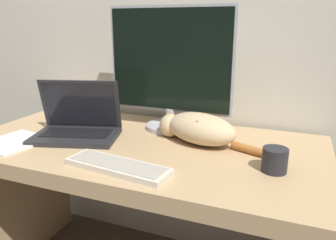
{
  "coord_description": "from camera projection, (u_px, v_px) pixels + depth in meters",
  "views": [
    {
      "loc": [
        0.57,
        -0.76,
        1.21
      ],
      "look_at": [
        0.14,
        0.33,
        0.86
      ],
      "focal_mm": 35.0,
      "sensor_mm": 36.0,
      "label": 1
    }
  ],
  "objects": [
    {
      "name": "wall_back",
      "position": [
        178.0,
        4.0,
        1.57
      ],
      "size": [
        6.4,
        0.06,
        2.6
      ],
      "color": "beige",
      "rests_on": "ground_plane"
    },
    {
      "name": "desk",
      "position": [
        142.0,
        177.0,
        1.39
      ],
      "size": [
        1.46,
        0.74,
        0.74
      ],
      "color": "tan",
      "rests_on": "ground_plane"
    },
    {
      "name": "paper_notepad",
      "position": [
        14.0,
        142.0,
        1.34
      ],
      "size": [
        0.25,
        0.26,
        0.01
      ],
      "color": "white",
      "rests_on": "desk"
    },
    {
      "name": "coffee_mug",
      "position": [
        275.0,
        160.0,
        1.07
      ],
      "size": [
        0.08,
        0.08,
        0.08
      ],
      "color": "#232328",
      "rests_on": "desk"
    },
    {
      "name": "cat",
      "position": [
        198.0,
        128.0,
        1.33
      ],
      "size": [
        0.52,
        0.28,
        0.12
      ],
      "rotation": [
        0.0,
        0.0,
        -0.36
      ],
      "color": "#D1B284",
      "rests_on": "desk"
    },
    {
      "name": "monitor",
      "position": [
        170.0,
        69.0,
        1.45
      ],
      "size": [
        0.57,
        0.22,
        0.55
      ],
      "color": "#B2B2B7",
      "rests_on": "desk"
    },
    {
      "name": "laptop",
      "position": [
        77.0,
        126.0,
        1.4
      ],
      "size": [
        0.4,
        0.32,
        0.24
      ],
      "rotation": [
        0.0,
        0.0,
        0.29
      ],
      "color": "#232326",
      "rests_on": "desk"
    },
    {
      "name": "external_keyboard",
      "position": [
        118.0,
        166.0,
        1.1
      ],
      "size": [
        0.38,
        0.16,
        0.02
      ],
      "rotation": [
        0.0,
        0.0,
        -0.12
      ],
      "color": "beige",
      "rests_on": "desk"
    }
  ]
}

